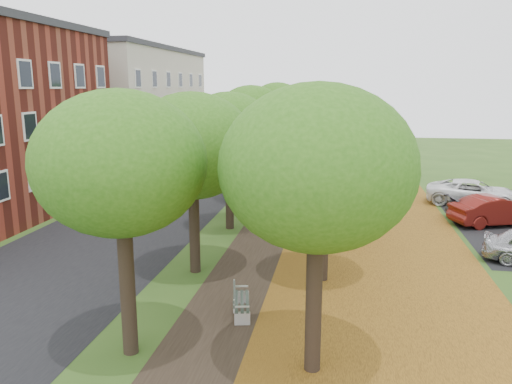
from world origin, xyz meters
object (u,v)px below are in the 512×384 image
at_px(car_grey, 490,207).
at_px(car_white, 474,193).
at_px(bench, 240,301).
at_px(car_red, 496,211).

bearing_deg(car_grey, car_white, -11.61).
xyz_separation_m(bench, car_white, (10.79, 16.55, 0.33)).
bearing_deg(car_red, car_grey, -20.23).
xyz_separation_m(bench, car_grey, (10.79, 13.26, 0.23)).
relative_size(bench, car_white, 0.32).
height_order(car_grey, car_white, car_white).
bearing_deg(car_grey, car_red, 168.39).
bearing_deg(car_white, bench, 159.98).
bearing_deg(car_grey, bench, 129.26).
height_order(car_red, car_white, car_red).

